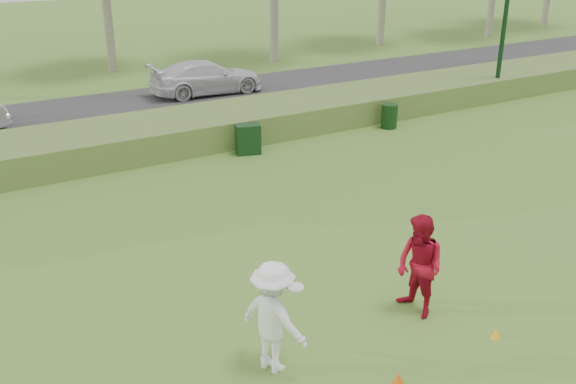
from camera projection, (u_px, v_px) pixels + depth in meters
ground at (404, 337)px, 11.15m from camera, size 120.00×120.00×0.00m
reed_strip at (162, 134)px, 20.54m from camera, size 80.00×3.00×0.90m
park_road at (118, 111)px, 24.69m from camera, size 80.00×6.00×0.06m
player_white at (273, 317)px, 10.02m from camera, size 1.12×1.40×1.90m
player_red at (420, 266)px, 11.49m from camera, size 0.78×0.97×1.94m
cone_orange at (398, 379)px, 9.92m from camera, size 0.21×0.21×0.24m
cone_yellow at (496, 333)px, 11.10m from camera, size 0.17×0.17×0.19m
utility_cabinet at (248, 139)px, 19.97m from camera, size 0.85×0.66×0.94m
trash_bin at (389, 116)px, 22.56m from camera, size 0.64×0.64×0.85m
car_right at (206, 77)px, 26.89m from camera, size 4.81×2.12×1.38m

